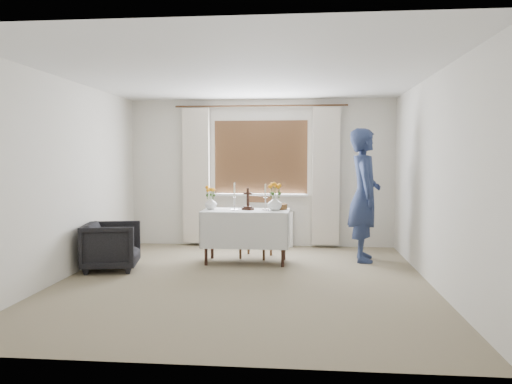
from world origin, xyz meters
TOP-DOWN VIEW (x-y plane):
  - ground at (0.00, 0.00)m, footprint 5.00×5.00m
  - altar_table at (-0.09, 1.08)m, footprint 1.24×0.64m
  - wooden_chair at (0.01, 1.49)m, footprint 0.52×0.52m
  - armchair at (-1.84, 0.44)m, footprint 0.83×0.82m
  - person at (1.61, 1.39)m, footprint 0.48×0.72m
  - radiator at (0.00, 2.42)m, footprint 1.10×0.10m
  - wooden_cross at (-0.07, 1.11)m, footprint 0.18×0.16m
  - candlestick_left at (-0.26, 1.05)m, footprint 0.13×0.13m
  - candlestick_right at (0.19, 1.05)m, footprint 0.11×0.11m
  - flower_vase_left at (-0.62, 1.14)m, footprint 0.22×0.22m
  - flower_vase_right at (0.32, 1.07)m, footprint 0.23×0.23m
  - wicker_basket at (0.39, 1.24)m, footprint 0.25×0.25m

SIDE VIEW (x-z plane):
  - ground at x=0.00m, z-range 0.00..0.00m
  - radiator at x=0.00m, z-range 0.00..0.60m
  - armchair at x=-1.84m, z-range 0.00..0.65m
  - altar_table at x=-0.09m, z-range 0.00..0.76m
  - wooden_chair at x=0.01m, z-range 0.00..0.93m
  - wicker_basket at x=0.39m, z-range 0.76..0.84m
  - flower_vase_left at x=-0.62m, z-range 0.76..0.94m
  - flower_vase_right at x=0.32m, z-range 0.76..0.97m
  - wooden_cross at x=-0.07m, z-range 0.76..1.08m
  - candlestick_right at x=0.19m, z-range 0.76..1.14m
  - candlestick_left at x=-0.26m, z-range 0.76..1.15m
  - person at x=1.61m, z-range 0.00..1.94m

